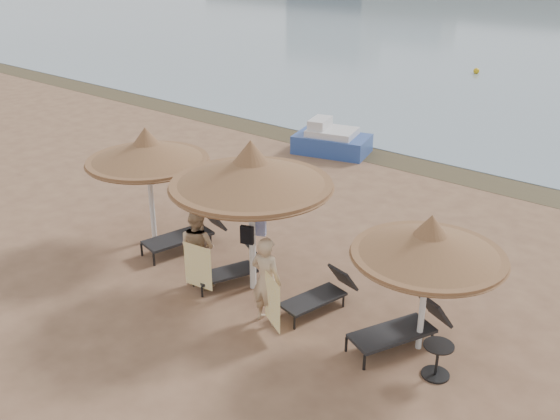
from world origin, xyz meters
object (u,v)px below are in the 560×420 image
(pedal_boat, at_px, (331,141))
(palapa_left, at_px, (147,151))
(lounger_near_left, at_px, (235,268))
(person_right, at_px, (266,274))
(palapa_center, at_px, (251,173))
(lounger_far_left, at_px, (188,232))
(lounger_far_right, at_px, (405,326))
(person_left, at_px, (197,241))
(side_table, at_px, (437,361))
(lounger_near_right, at_px, (322,293))
(palapa_right, at_px, (429,244))

(pedal_boat, bearing_deg, palapa_left, -101.58)
(lounger_near_left, relative_size, pedal_boat, 0.61)
(palapa_left, bearing_deg, person_right, -12.49)
(palapa_center, distance_m, pedal_boat, 9.49)
(palapa_left, relative_size, lounger_far_left, 1.37)
(lounger_far_left, relative_size, lounger_near_left, 1.24)
(palapa_center, xyz_separation_m, lounger_far_right, (3.45, 0.20, -2.21))
(lounger_far_left, distance_m, person_left, 1.82)
(palapa_center, bearing_deg, side_table, -3.15)
(lounger_far_right, height_order, person_right, person_right)
(lounger_far_right, relative_size, pedal_boat, 0.73)
(person_right, bearing_deg, person_left, -10.03)
(lounger_near_left, distance_m, side_table, 4.76)
(lounger_far_right, distance_m, person_left, 4.59)
(side_table, bearing_deg, lounger_far_right, 152.90)
(lounger_near_left, relative_size, lounger_near_right, 0.96)
(palapa_left, distance_m, lounger_near_right, 5.32)
(palapa_center, height_order, lounger_near_left, palapa_center)
(lounger_near_left, bearing_deg, person_right, -3.32)
(lounger_far_left, xyz_separation_m, person_right, (3.45, -1.22, 0.64))
(palapa_left, bearing_deg, lounger_near_right, 0.89)
(palapa_left, bearing_deg, palapa_center, -3.29)
(palapa_right, bearing_deg, palapa_center, -175.65)
(palapa_left, distance_m, palapa_center, 3.40)
(lounger_near_left, xyz_separation_m, lounger_near_right, (2.04, 0.32, 0.01))
(palapa_right, relative_size, lounger_near_right, 1.52)
(palapa_right, distance_m, lounger_far_right, 1.74)
(lounger_far_left, xyz_separation_m, side_table, (6.72, -0.67, -0.11))
(pedal_boat, bearing_deg, palapa_center, -80.26)
(lounger_near_right, height_order, pedal_boat, pedal_boat)
(palapa_center, height_order, person_left, palapa_center)
(lounger_near_right, bearing_deg, lounger_near_left, -157.58)
(palapa_center, relative_size, person_left, 1.65)
(lounger_near_left, bearing_deg, palapa_left, -162.03)
(side_table, bearing_deg, lounger_near_left, 177.79)
(palapa_right, xyz_separation_m, lounger_near_left, (-4.17, -0.34, -1.78))
(lounger_far_left, distance_m, pedal_boat, 8.10)
(lounger_near_right, height_order, person_left, person_left)
(side_table, height_order, person_right, person_right)
(palapa_right, xyz_separation_m, lounger_far_left, (-6.13, 0.15, -1.70))
(palapa_left, distance_m, person_right, 4.67)
(person_left, bearing_deg, pedal_boat, -75.45)
(lounger_far_right, bearing_deg, pedal_boat, 156.15)
(palapa_left, xyz_separation_m, person_left, (2.35, -0.77, -1.27))
(palapa_left, relative_size, lounger_near_right, 1.64)
(lounger_far_right, xyz_separation_m, person_left, (-4.48, -0.77, 0.61))
(palapa_center, bearing_deg, lounger_far_left, 169.81)
(palapa_center, xyz_separation_m, person_left, (-1.03, -0.57, -1.60))
(lounger_near_right, height_order, side_table, lounger_near_right)
(lounger_far_right, distance_m, person_right, 2.70)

